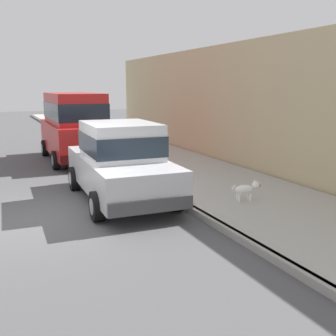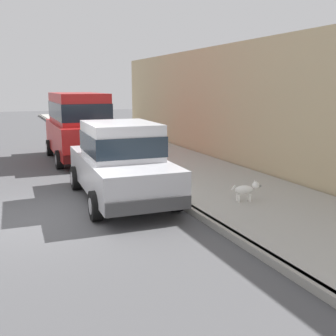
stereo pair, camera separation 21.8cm
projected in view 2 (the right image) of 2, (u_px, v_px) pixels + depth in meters
ground_plane at (38, 220)px, 8.57m from camera, size 80.00×80.00×0.00m
curb at (176, 200)px, 9.77m from camera, size 0.16×64.00×0.14m
sidewalk at (240, 193)px, 10.46m from camera, size 3.60×64.00×0.14m
car_silver_sedan at (121, 161)px, 9.89m from camera, size 2.15×4.66×1.92m
car_red_van at (78, 123)px, 15.26m from camera, size 2.19×4.93×2.52m
dog_white at (247, 189)px, 9.39m from camera, size 0.75×0.28×0.49m
building_facade at (222, 105)px, 15.01m from camera, size 0.50×20.00×4.20m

